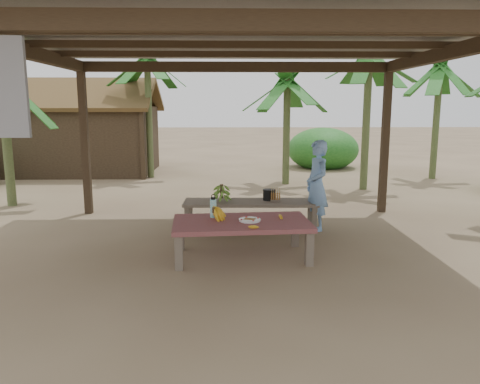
{
  "coord_description": "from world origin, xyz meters",
  "views": [
    {
      "loc": [
        -0.16,
        -6.43,
        1.99
      ],
      "look_at": [
        0.01,
        0.07,
        0.8
      ],
      "focal_mm": 35.0,
      "sensor_mm": 36.0,
      "label": 1
    }
  ],
  "objects_px": {
    "cooking_pot": "(269,195)",
    "ripe_banana_bunch": "(214,213)",
    "water_flask": "(213,208)",
    "plate": "(250,220)",
    "work_table": "(242,226)",
    "woman": "(317,185)",
    "bench": "(250,204)"
  },
  "relations": [
    {
      "from": "bench",
      "to": "plate",
      "type": "xyz_separation_m",
      "value": [
        -0.09,
        -1.6,
        0.12
      ]
    },
    {
      "from": "cooking_pot",
      "to": "woman",
      "type": "relative_size",
      "value": 0.14
    },
    {
      "from": "plate",
      "to": "woman",
      "type": "height_order",
      "value": "woman"
    },
    {
      "from": "cooking_pot",
      "to": "woman",
      "type": "distance_m",
      "value": 0.81
    },
    {
      "from": "ripe_banana_bunch",
      "to": "water_flask",
      "type": "xyz_separation_m",
      "value": [
        -0.01,
        0.13,
        0.04
      ]
    },
    {
      "from": "work_table",
      "to": "water_flask",
      "type": "relative_size",
      "value": 5.79
    },
    {
      "from": "work_table",
      "to": "water_flask",
      "type": "distance_m",
      "value": 0.48
    },
    {
      "from": "bench",
      "to": "water_flask",
      "type": "distance_m",
      "value": 1.48
    },
    {
      "from": "bench",
      "to": "ripe_banana_bunch",
      "type": "bearing_deg",
      "value": -109.54
    },
    {
      "from": "work_table",
      "to": "water_flask",
      "type": "height_order",
      "value": "water_flask"
    },
    {
      "from": "water_flask",
      "to": "ripe_banana_bunch",
      "type": "bearing_deg",
      "value": -86.18
    },
    {
      "from": "water_flask",
      "to": "woman",
      "type": "distance_m",
      "value": 2.03
    },
    {
      "from": "plate",
      "to": "water_flask",
      "type": "distance_m",
      "value": 0.56
    },
    {
      "from": "ripe_banana_bunch",
      "to": "woman",
      "type": "distance_m",
      "value": 2.11
    },
    {
      "from": "work_table",
      "to": "plate",
      "type": "bearing_deg",
      "value": -19.82
    },
    {
      "from": "ripe_banana_bunch",
      "to": "cooking_pot",
      "type": "bearing_deg",
      "value": 60.37
    },
    {
      "from": "bench",
      "to": "water_flask",
      "type": "relative_size",
      "value": 6.87
    },
    {
      "from": "work_table",
      "to": "cooking_pot",
      "type": "distance_m",
      "value": 1.72
    },
    {
      "from": "ripe_banana_bunch",
      "to": "plate",
      "type": "xyz_separation_m",
      "value": [
        0.48,
        -0.12,
        -0.07
      ]
    },
    {
      "from": "cooking_pot",
      "to": "ripe_banana_bunch",
      "type": "bearing_deg",
      "value": -119.63
    },
    {
      "from": "plate",
      "to": "woman",
      "type": "relative_size",
      "value": 0.2
    },
    {
      "from": "ripe_banana_bunch",
      "to": "cooking_pot",
      "type": "distance_m",
      "value": 1.79
    },
    {
      "from": "cooking_pot",
      "to": "work_table",
      "type": "bearing_deg",
      "value": -107.35
    },
    {
      "from": "plate",
      "to": "cooking_pot",
      "type": "distance_m",
      "value": 1.72
    },
    {
      "from": "work_table",
      "to": "woman",
      "type": "relative_size",
      "value": 1.27
    },
    {
      "from": "cooking_pot",
      "to": "bench",
      "type": "bearing_deg",
      "value": -167.02
    },
    {
      "from": "ripe_banana_bunch",
      "to": "plate",
      "type": "height_order",
      "value": "ripe_banana_bunch"
    },
    {
      "from": "plate",
      "to": "water_flask",
      "type": "height_order",
      "value": "water_flask"
    },
    {
      "from": "work_table",
      "to": "bench",
      "type": "relative_size",
      "value": 0.84
    },
    {
      "from": "plate",
      "to": "woman",
      "type": "distance_m",
      "value": 1.86
    },
    {
      "from": "bench",
      "to": "woman",
      "type": "height_order",
      "value": "woman"
    },
    {
      "from": "plate",
      "to": "water_flask",
      "type": "relative_size",
      "value": 0.9
    }
  ]
}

